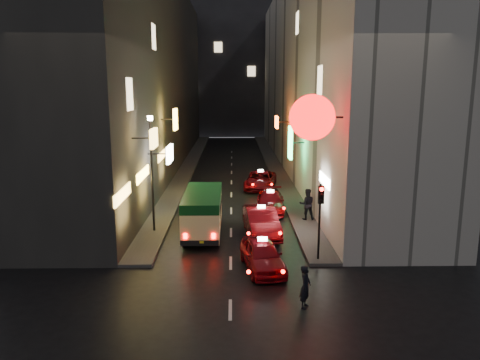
{
  "coord_description": "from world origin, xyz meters",
  "views": [
    {
      "loc": [
        0.1,
        -11.56,
        7.94
      ],
      "look_at": [
        0.5,
        13.0,
        2.94
      ],
      "focal_mm": 35.0,
      "sensor_mm": 36.0,
      "label": 1
    }
  ],
  "objects_px": {
    "taxi_near": "(262,253)",
    "pedestrian_crossing": "(305,284)",
    "lamp_post": "(152,166)",
    "minibus": "(203,208)",
    "traffic_light": "(320,206)"
  },
  "relations": [
    {
      "from": "pedestrian_crossing",
      "to": "lamp_post",
      "type": "distance_m",
      "value": 11.57
    },
    {
      "from": "traffic_light",
      "to": "taxi_near",
      "type": "bearing_deg",
      "value": -164.71
    },
    {
      "from": "taxi_near",
      "to": "traffic_light",
      "type": "distance_m",
      "value": 3.32
    },
    {
      "from": "pedestrian_crossing",
      "to": "minibus",
      "type": "bearing_deg",
      "value": 51.13
    },
    {
      "from": "minibus",
      "to": "lamp_post",
      "type": "relative_size",
      "value": 0.88
    },
    {
      "from": "pedestrian_crossing",
      "to": "traffic_light",
      "type": "bearing_deg",
      "value": 8.04
    },
    {
      "from": "traffic_light",
      "to": "pedestrian_crossing",
      "type": "bearing_deg",
      "value": -106.55
    },
    {
      "from": "minibus",
      "to": "pedestrian_crossing",
      "type": "relative_size",
      "value": 3.02
    },
    {
      "from": "taxi_near",
      "to": "pedestrian_crossing",
      "type": "xyz_separation_m",
      "value": [
        1.33,
        -3.6,
        0.14
      ]
    },
    {
      "from": "minibus",
      "to": "traffic_light",
      "type": "bearing_deg",
      "value": -36.92
    },
    {
      "from": "traffic_light",
      "to": "lamp_post",
      "type": "height_order",
      "value": "lamp_post"
    },
    {
      "from": "minibus",
      "to": "pedestrian_crossing",
      "type": "xyz_separation_m",
      "value": [
        4.22,
        -8.45,
        -0.58
      ]
    },
    {
      "from": "minibus",
      "to": "lamp_post",
      "type": "bearing_deg",
      "value": 171.69
    },
    {
      "from": "minibus",
      "to": "taxi_near",
      "type": "bearing_deg",
      "value": -59.21
    },
    {
      "from": "lamp_post",
      "to": "traffic_light",
      "type": "bearing_deg",
      "value": -28.91
    }
  ]
}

